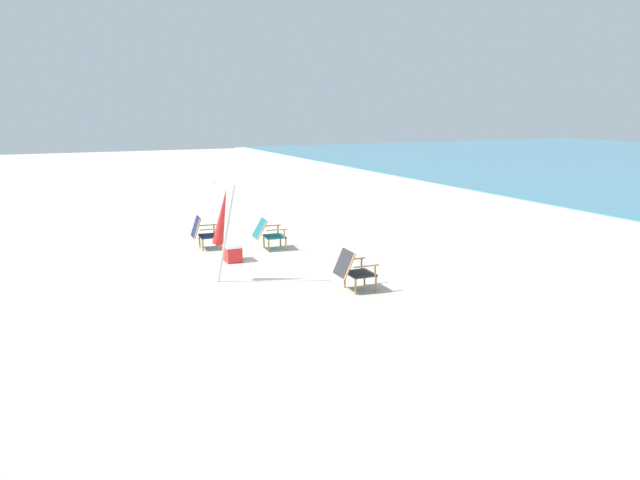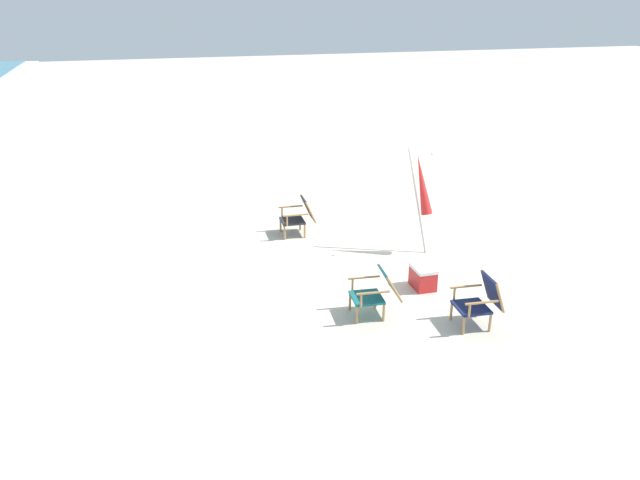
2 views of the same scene
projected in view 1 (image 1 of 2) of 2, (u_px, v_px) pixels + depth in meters
The scene contains 6 objects.
ground_plane at pixel (240, 281), 11.48m from camera, with size 80.00×80.00×0.00m, color beige.
beach_chair_front_left at pixel (353, 269), 10.78m from camera, with size 0.61×0.73×0.80m.
beach_chair_back_right at pixel (268, 233), 13.99m from camera, with size 0.64×0.81×0.78m.
beach_chair_back_left at pixel (203, 232), 14.05m from camera, with size 0.63×0.71×0.82m.
umbrella_furled_red at pixel (222, 217), 11.01m from camera, with size 0.69×0.42×2.05m.
cooler_box at pixel (232, 253), 12.95m from camera, with size 0.49×0.35×0.40m.
Camera 1 is at (10.66, -3.19, 3.36)m, focal length 32.00 mm.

